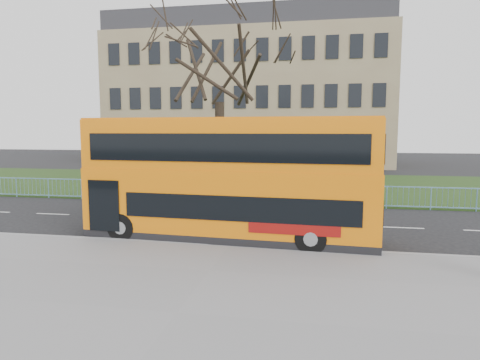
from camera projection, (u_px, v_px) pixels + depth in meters
The scene contains 8 objects.
ground at pixel (239, 237), 15.20m from camera, with size 120.00×120.00×0.00m, color black.
pavement at pixel (177, 315), 8.60m from camera, with size 80.00×10.50×0.12m, color slate.
kerb at pixel (230, 246), 13.68m from camera, with size 80.00×0.20×0.14m, color gray.
grass_verge at pixel (277, 185), 29.16m from camera, with size 80.00×15.40×0.08m, color #1C3613.
guard_railing at pixel (263, 194), 21.58m from camera, with size 40.00×0.12×1.10m, color #6DA1C2, non-canonical shape.
bare_tree at pixel (219, 84), 24.76m from camera, with size 8.84×8.84×12.63m, color black, non-canonical shape.
civic_building at pixel (252, 102), 49.47m from camera, with size 30.00×15.00×14.00m, color #8D7759.
yellow_bus at pixel (229, 176), 14.48m from camera, with size 9.95×2.91×4.12m.
Camera 1 is at (2.73, -14.61, 3.77)m, focal length 32.00 mm.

